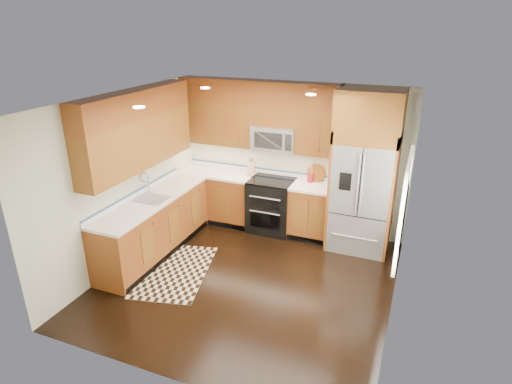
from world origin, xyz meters
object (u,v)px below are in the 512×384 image
at_px(rug, 176,271).
at_px(knife_block, 251,168).
at_px(range, 271,205).
at_px(refrigerator, 364,172).
at_px(utensil_crock, 311,175).

height_order(rug, knife_block, knife_block).
bearing_deg(knife_block, range, -16.20).
xyz_separation_m(range, refrigerator, (1.55, -0.04, 0.83)).
bearing_deg(range, utensil_crock, 16.04).
bearing_deg(refrigerator, knife_block, 175.24).
bearing_deg(utensil_crock, refrigerator, -13.64).
height_order(refrigerator, rug, refrigerator).
bearing_deg(knife_block, rug, -101.62).
relative_size(knife_block, utensil_crock, 0.94).
distance_m(refrigerator, rug, 3.28).
bearing_deg(rug, knife_block, 64.94).
xyz_separation_m(knife_block, utensil_crock, (1.08, 0.06, -0.01)).
bearing_deg(range, rug, -114.53).
height_order(range, rug, range).
distance_m(range, rug, 2.10).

